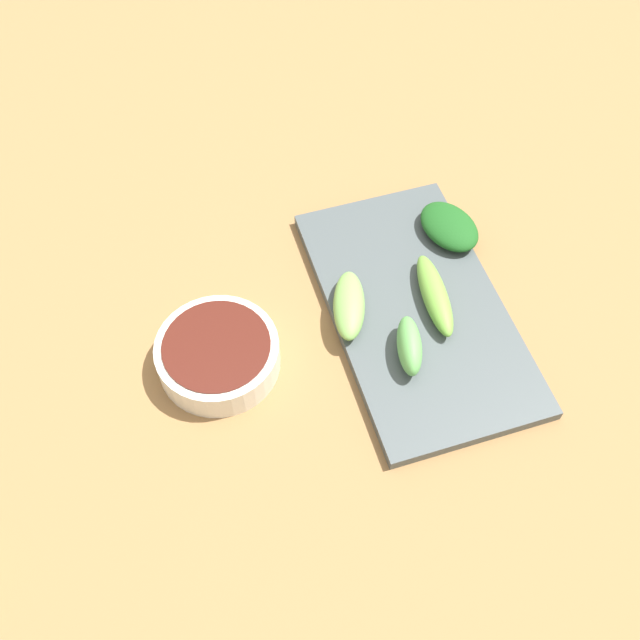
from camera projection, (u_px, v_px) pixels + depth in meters
The scene contains 7 objects.
tabletop at pixel (323, 342), 0.71m from camera, with size 2.10×2.10×0.02m, color olive.
sauce_bowl at pixel (217, 351), 0.67m from camera, with size 0.11×0.11×0.03m.
serving_plate at pixel (417, 312), 0.71m from camera, with size 0.16×0.29×0.01m, color #475152.
broccoli_leafy_0 at pixel (449, 226), 0.75m from camera, with size 0.05×0.07×0.02m, color #1B541C.
broccoli_stalk_1 at pixel (435, 297), 0.70m from camera, with size 0.02×0.10×0.02m, color #6EA83D.
broccoli_stalk_2 at pixel (409, 346), 0.66m from camera, with size 0.02×0.06×0.03m, color #60AC53.
broccoli_stalk_3 at pixel (349, 305), 0.69m from camera, with size 0.03×0.08×0.02m, color #7AB253.
Camera 1 is at (-0.11, -0.36, 0.61)m, focal length 41.16 mm.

